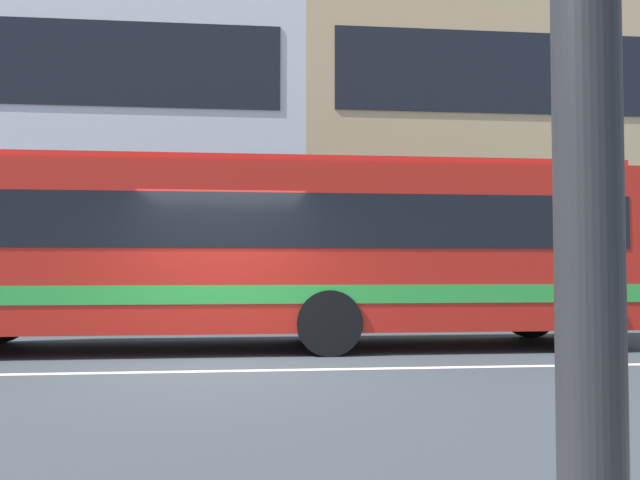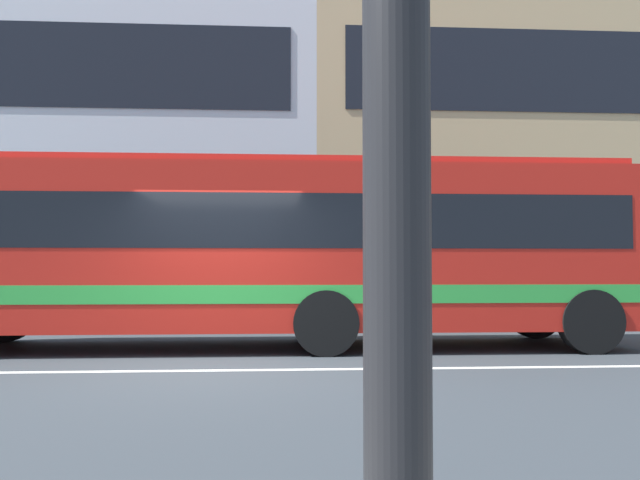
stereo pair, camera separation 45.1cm
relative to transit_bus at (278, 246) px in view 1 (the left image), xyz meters
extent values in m
plane|color=#343A3F|center=(-0.89, -2.49, -1.71)|extent=(160.00, 160.00, 0.00)
cube|color=silver|center=(-0.89, -2.49, -1.70)|extent=(60.00, 0.16, 0.01)
cube|color=silver|center=(-8.26, 12.93, 4.40)|extent=(18.83, 9.93, 12.21)
cube|color=tan|center=(11.61, 12.93, 4.48)|extent=(20.91, 9.93, 12.37)
cube|color=red|center=(0.00, 0.00, -0.05)|extent=(11.76, 2.51, 2.62)
cube|color=black|center=(0.00, 0.00, 0.35)|extent=(11.05, 2.53, 0.84)
cube|color=green|center=(0.00, 0.00, -0.77)|extent=(11.52, 2.53, 0.28)
cube|color=red|center=(0.00, 0.00, 1.32)|extent=(11.28, 2.11, 0.12)
cylinder|color=black|center=(0.73, -1.15, -1.21)|extent=(1.00, 0.28, 1.00)
cylinder|color=black|center=(0.73, 1.15, -1.21)|extent=(1.00, 0.28, 1.00)
cylinder|color=black|center=(4.87, -1.15, -1.21)|extent=(1.00, 0.28, 1.00)
cylinder|color=black|center=(4.88, 1.14, -1.21)|extent=(1.00, 0.28, 1.00)
camera|label=1|loc=(-0.49, -11.37, -0.35)|focal=37.96mm
camera|label=2|loc=(-0.04, -11.41, -0.35)|focal=37.96mm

